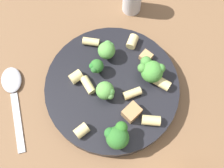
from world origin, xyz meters
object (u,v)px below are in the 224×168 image
object	(u,v)px
rigatoni_7	(88,85)
spoon	(13,90)
pasta_bowl	(112,88)
rigatoni_5	(132,93)
rigatoni_1	(76,77)
chicken_chunk_0	(132,112)
rigatoni_0	(162,83)
rigatoni_2	(132,42)
broccoli_floret_2	(151,68)
chicken_chunk_1	(146,57)
broccoli_floret_4	(118,136)
broccoli_floret_0	(106,91)
broccoli_floret_3	(107,50)
broccoli_floret_1	(96,67)
rigatoni_6	(91,42)
rigatoni_4	(82,131)
rigatoni_3	(151,120)

from	to	relation	value
rigatoni_7	spoon	xyz separation A→B (m)	(-0.13, 0.04, -0.03)
pasta_bowl	rigatoni_5	size ratio (longest dim) A/B	7.78
rigatoni_1	chicken_chunk_0	size ratio (longest dim) A/B	0.76
rigatoni_0	rigatoni_2	distance (m)	0.09
rigatoni_1	rigatoni_7	xyz separation A→B (m)	(0.02, -0.02, -0.00)
broccoli_floret_2	chicken_chunk_1	world-z (taller)	broccoli_floret_2
chicken_chunk_1	broccoli_floret_4	bearing A→B (deg)	-124.70
broccoli_floret_0	broccoli_floret_3	bearing A→B (deg)	74.12
rigatoni_1	chicken_chunk_1	size ratio (longest dim) A/B	1.12
rigatoni_0	rigatoni_1	xyz separation A→B (m)	(-0.14, 0.05, 0.00)
broccoli_floret_3	rigatoni_1	size ratio (longest dim) A/B	1.79
pasta_bowl	chicken_chunk_1	size ratio (longest dim) A/B	12.52
broccoli_floret_1	spoon	bearing A→B (deg)	175.07
broccoli_floret_2	rigatoni_0	bearing A→B (deg)	-60.32
rigatoni_1	broccoli_floret_0	bearing A→B (deg)	-44.72
broccoli_floret_2	spoon	xyz separation A→B (m)	(-0.24, 0.04, -0.05)
broccoli_floret_4	broccoli_floret_0	bearing A→B (deg)	89.17
pasta_bowl	broccoli_floret_1	bearing A→B (deg)	119.28
broccoli_floret_4	rigatoni_5	bearing A→B (deg)	56.08
rigatoni_2	chicken_chunk_0	distance (m)	0.13
rigatoni_1	spoon	world-z (taller)	rigatoni_1
broccoli_floret_0	rigatoni_2	size ratio (longest dim) A/B	1.51
broccoli_floret_0	rigatoni_6	xyz separation A→B (m)	(-0.00, 0.10, -0.01)
rigatoni_7	chicken_chunk_1	bearing A→B (deg)	13.19
rigatoni_6	rigatoni_5	bearing A→B (deg)	-68.58
rigatoni_4	chicken_chunk_0	world-z (taller)	chicken_chunk_0
spoon	broccoli_floret_0	bearing A→B (deg)	-20.39
chicken_chunk_1	rigatoni_2	bearing A→B (deg)	114.57
broccoli_floret_2	broccoli_floret_3	size ratio (longest dim) A/B	1.22
rigatoni_4	chicken_chunk_1	bearing A→B (deg)	35.64
rigatoni_2	rigatoni_3	bearing A→B (deg)	-94.40
broccoli_floret_4	rigatoni_6	size ratio (longest dim) A/B	1.42
pasta_bowl	rigatoni_3	distance (m)	0.09
rigatoni_2	chicken_chunk_0	size ratio (longest dim) A/B	0.85
broccoli_floret_3	rigatoni_4	world-z (taller)	broccoli_floret_3
broccoli_floret_2	rigatoni_7	xyz separation A→B (m)	(-0.11, 0.00, -0.01)
rigatoni_0	spoon	bearing A→B (deg)	165.50
pasta_bowl	broccoli_floret_0	distance (m)	0.04
rigatoni_3	rigatoni_4	xyz separation A→B (m)	(-0.11, 0.01, 0.00)
pasta_bowl	rigatoni_1	size ratio (longest dim) A/B	11.22
spoon	rigatoni_6	bearing A→B (deg)	15.29
spoon	broccoli_floret_1	bearing A→B (deg)	-4.93
broccoli_floret_4	rigatoni_1	xyz separation A→B (m)	(-0.04, 0.12, -0.02)
rigatoni_1	chicken_chunk_1	bearing A→B (deg)	3.08
rigatoni_2	rigatoni_6	size ratio (longest dim) A/B	0.79
rigatoni_2	rigatoni_6	distance (m)	0.07
rigatoni_3	rigatoni_5	size ratio (longest dim) A/B	0.99
rigatoni_0	rigatoni_3	world-z (taller)	same
rigatoni_0	rigatoni_4	distance (m)	0.15
broccoli_floret_3	chicken_chunk_1	bearing A→B (deg)	-19.15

